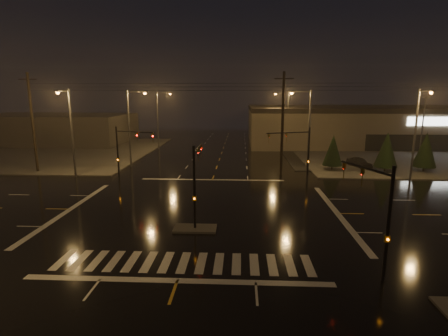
{
  "coord_description": "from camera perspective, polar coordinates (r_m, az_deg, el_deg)",
  "views": [
    {
      "loc": [
        3.19,
        -27.17,
        9.26
      ],
      "look_at": [
        1.7,
        3.11,
        3.0
      ],
      "focal_mm": 28.0,
      "sensor_mm": 36.0,
      "label": 1
    }
  ],
  "objects": [
    {
      "name": "ground",
      "position": [
        28.88,
        -3.7,
        -7.06
      ],
      "size": [
        140.0,
        140.0,
        0.0
      ],
      "primitive_type": "plane",
      "color": "black",
      "rests_on": "ground"
    },
    {
      "name": "sidewalk_ne",
      "position": [
        63.81,
        27.64,
        2.04
      ],
      "size": [
        36.0,
        36.0,
        0.12
      ],
      "primitive_type": "cube",
      "color": "#42403B",
      "rests_on": "ground"
    },
    {
      "name": "sidewalk_nw",
      "position": [
        66.74,
        -27.07,
        2.46
      ],
      "size": [
        36.0,
        36.0,
        0.12
      ],
      "primitive_type": "cube",
      "color": "#42403B",
      "rests_on": "ground"
    },
    {
      "name": "median_island",
      "position": [
        25.12,
        -4.75,
        -9.82
      ],
      "size": [
        3.0,
        1.6,
        0.15
      ],
      "primitive_type": "cube",
      "color": "#42403B",
      "rests_on": "ground"
    },
    {
      "name": "crosswalk",
      "position": [
        20.64,
        -6.61,
        -15.06
      ],
      "size": [
        15.0,
        2.6,
        0.01
      ],
      "primitive_type": "cube",
      "color": "beige",
      "rests_on": "ground"
    },
    {
      "name": "stop_bar_near",
      "position": [
        18.9,
        -7.64,
        -17.76
      ],
      "size": [
        16.0,
        0.5,
        0.01
      ],
      "primitive_type": "cube",
      "color": "beige",
      "rests_on": "ground"
    },
    {
      "name": "stop_bar_far",
      "position": [
        39.4,
        -1.91,
        -1.92
      ],
      "size": [
        16.0,
        0.5,
        0.01
      ],
      "primitive_type": "cube",
      "color": "beige",
      "rests_on": "ground"
    },
    {
      "name": "parking_lot",
      "position": [
        64.34,
        32.42,
        1.6
      ],
      "size": [
        50.0,
        24.0,
        0.08
      ],
      "primitive_type": "cube",
      "color": "black",
      "rests_on": "ground"
    },
    {
      "name": "retail_building",
      "position": [
        79.95,
        26.44,
        6.57
      ],
      "size": [
        60.2,
        28.3,
        7.2
      ],
      "color": "#746552",
      "rests_on": "ground"
    },
    {
      "name": "commercial_block",
      "position": [
        79.27,
        -26.14,
        5.81
      ],
      "size": [
        30.0,
        18.0,
        5.6
      ],
      "primitive_type": "cube",
      "color": "#413D39",
      "rests_on": "ground"
    },
    {
      "name": "signal_mast_median",
      "position": [
        24.92,
        -4.61,
        -1.14
      ],
      "size": [
        0.25,
        4.59,
        6.0
      ],
      "color": "black",
      "rests_on": "ground"
    },
    {
      "name": "signal_mast_ne",
      "position": [
        38.22,
        12.3,
        3.17
      ],
      "size": [
        4.84,
        1.86,
        6.0
      ],
      "color": "black",
      "rests_on": "ground"
    },
    {
      "name": "signal_mast_nw",
      "position": [
        39.78,
        -15.84,
        3.32
      ],
      "size": [
        4.84,
        1.86,
        6.0
      ],
      "color": "black",
      "rests_on": "ground"
    },
    {
      "name": "signal_mast_se",
      "position": [
        19.59,
        23.87,
        -5.82
      ],
      "size": [
        1.55,
        3.87,
        6.0
      ],
      "color": "black",
      "rests_on": "ground"
    },
    {
      "name": "streetlight_1",
      "position": [
        47.52,
        -14.92,
        7.11
      ],
      "size": [
        2.77,
        0.32,
        10.0
      ],
      "color": "#38383A",
      "rests_on": "ground"
    },
    {
      "name": "streetlight_2",
      "position": [
        62.93,
        -10.51,
        8.33
      ],
      "size": [
        2.77,
        0.32,
        10.0
      ],
      "color": "#38383A",
      "rests_on": "ground"
    },
    {
      "name": "streetlight_3",
      "position": [
        44.04,
        13.36,
        6.85
      ],
      "size": [
        2.77,
        0.32,
        10.0
      ],
      "color": "#38383A",
      "rests_on": "ground"
    },
    {
      "name": "streetlight_4",
      "position": [
        63.76,
        10.12,
        8.38
      ],
      "size": [
        2.77,
        0.32,
        10.0
      ],
      "color": "#38383A",
      "rests_on": "ground"
    },
    {
      "name": "streetlight_5",
      "position": [
        43.02,
        -23.83,
        6.07
      ],
      "size": [
        0.32,
        2.77,
        10.0
      ],
      "color": "#38383A",
      "rests_on": "ground"
    },
    {
      "name": "streetlight_6",
      "position": [
        42.86,
        28.99,
        5.59
      ],
      "size": [
        0.32,
        2.77,
        10.0
      ],
      "color": "#38383A",
      "rests_on": "ground"
    },
    {
      "name": "utility_pole_0",
      "position": [
        48.36,
        -28.79,
        6.53
      ],
      "size": [
        2.2,
        0.32,
        12.0
      ],
      "color": "black",
      "rests_on": "ground"
    },
    {
      "name": "utility_pole_1",
      "position": [
        41.56,
        9.53,
        7.19
      ],
      "size": [
        2.2,
        0.32,
        12.0
      ],
      "color": "black",
      "rests_on": "ground"
    },
    {
      "name": "conifer_0",
      "position": [
        45.87,
        17.37,
        2.79
      ],
      "size": [
        2.44,
        2.44,
        4.52
      ],
      "color": "black",
      "rests_on": "ground"
    },
    {
      "name": "conifer_1",
      "position": [
        47.12,
        25.02,
        2.74
      ],
      "size": [
        2.74,
        2.74,
        4.99
      ],
      "color": "black",
      "rests_on": "ground"
    },
    {
      "name": "conifer_2",
      "position": [
        49.49,
        30.04,
        2.63
      ],
      "size": [
        2.73,
        2.73,
        4.97
      ],
      "color": "black",
      "rests_on": "ground"
    },
    {
      "name": "car_parked",
      "position": [
        49.49,
        21.21,
        0.87
      ],
      "size": [
        2.85,
        4.23,
        1.34
      ],
      "primitive_type": "imported",
      "rotation": [
        0.0,
        0.0,
        0.36
      ],
      "color": "black",
      "rests_on": "ground"
    }
  ]
}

